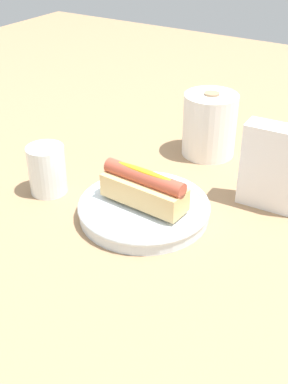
{
  "coord_description": "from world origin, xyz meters",
  "views": [
    {
      "loc": [
        0.4,
        -0.6,
        0.48
      ],
      "look_at": [
        0.03,
        -0.01,
        0.05
      ],
      "focal_mm": 46.48,
      "sensor_mm": 36.0,
      "label": 1
    }
  ],
  "objects_px": {
    "hotdog_front": "(144,188)",
    "water_glass": "(47,171)",
    "serving_bowl": "(144,209)",
    "paper_towel_roll": "(210,125)",
    "napkin_box": "(274,168)"
  },
  "relations": [
    {
      "from": "hotdog_front",
      "to": "water_glass",
      "type": "bearing_deg",
      "value": -172.91
    },
    {
      "from": "serving_bowl",
      "to": "water_glass",
      "type": "relative_size",
      "value": 2.5
    },
    {
      "from": "serving_bowl",
      "to": "paper_towel_roll",
      "type": "distance_m",
      "value": 0.28
    },
    {
      "from": "hotdog_front",
      "to": "serving_bowl",
      "type": "bearing_deg",
      "value": -90.0
    },
    {
      "from": "hotdog_front",
      "to": "paper_towel_roll",
      "type": "height_order",
      "value": "paper_towel_roll"
    },
    {
      "from": "hotdog_front",
      "to": "paper_towel_roll",
      "type": "distance_m",
      "value": 0.27
    },
    {
      "from": "hotdog_front",
      "to": "paper_towel_roll",
      "type": "bearing_deg",
      "value": 92.66
    },
    {
      "from": "serving_bowl",
      "to": "hotdog_front",
      "type": "xyz_separation_m",
      "value": [
        0.0,
        0.0,
        0.04
      ]
    },
    {
      "from": "serving_bowl",
      "to": "napkin_box",
      "type": "relative_size",
      "value": 1.5
    },
    {
      "from": "serving_bowl",
      "to": "hotdog_front",
      "type": "distance_m",
      "value": 0.04
    },
    {
      "from": "hotdog_front",
      "to": "paper_towel_roll",
      "type": "relative_size",
      "value": 1.14
    },
    {
      "from": "serving_bowl",
      "to": "napkin_box",
      "type": "xyz_separation_m",
      "value": [
        0.17,
        0.15,
        0.06
      ]
    },
    {
      "from": "hotdog_front",
      "to": "water_glass",
      "type": "distance_m",
      "value": 0.19
    },
    {
      "from": "serving_bowl",
      "to": "water_glass",
      "type": "height_order",
      "value": "water_glass"
    },
    {
      "from": "serving_bowl",
      "to": "paper_towel_roll",
      "type": "height_order",
      "value": "paper_towel_roll"
    }
  ]
}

